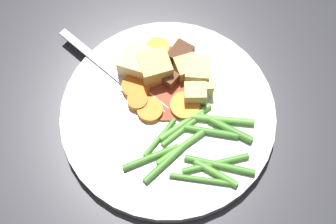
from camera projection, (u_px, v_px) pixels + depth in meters
name	position (u px, v px, depth m)	size (l,w,h in m)	color
ground_plane	(168.00, 117.00, 0.59)	(3.00, 3.00, 0.00)	#2D2D33
dinner_plate	(168.00, 115.00, 0.59)	(0.26, 0.26, 0.02)	white
stew_sauce	(166.00, 83.00, 0.59)	(0.10, 0.10, 0.00)	#93381E
carrot_slice_0	(137.00, 101.00, 0.58)	(0.02, 0.02, 0.01)	orange
carrot_slice_1	(185.00, 106.00, 0.58)	(0.04, 0.04, 0.01)	orange
carrot_slice_2	(158.00, 50.00, 0.61)	(0.03, 0.03, 0.01)	orange
carrot_slice_3	(150.00, 110.00, 0.58)	(0.03, 0.03, 0.01)	orange
carrot_slice_4	(136.00, 86.00, 0.59)	(0.03, 0.03, 0.01)	orange
potato_chunk_0	(135.00, 62.00, 0.59)	(0.04, 0.03, 0.03)	#EAD68C
potato_chunk_1	(186.00, 68.00, 0.59)	(0.03, 0.03, 0.02)	#DBBC6B
potato_chunk_2	(202.00, 85.00, 0.58)	(0.02, 0.03, 0.02)	#E5CC7A
potato_chunk_3	(195.00, 94.00, 0.58)	(0.03, 0.02, 0.02)	#E5CC7A
potato_chunk_4	(152.00, 69.00, 0.59)	(0.04, 0.03, 0.03)	#DBBC6B
potato_chunk_5	(197.00, 72.00, 0.59)	(0.03, 0.03, 0.03)	#E5CC7A
meat_chunk_0	(181.00, 55.00, 0.60)	(0.03, 0.02, 0.02)	#56331E
meat_chunk_1	(169.00, 79.00, 0.59)	(0.02, 0.02, 0.02)	brown
green_bean_0	(230.00, 130.00, 0.57)	(0.01, 0.01, 0.06)	#4C8E33
green_bean_1	(221.00, 120.00, 0.57)	(0.01, 0.01, 0.08)	#66AD42
green_bean_2	(160.00, 137.00, 0.56)	(0.01, 0.01, 0.06)	#4C8E33
green_bean_3	(183.00, 129.00, 0.57)	(0.01, 0.01, 0.06)	#599E38
green_bean_4	(211.00, 132.00, 0.57)	(0.01, 0.01, 0.06)	#4C8E33
green_bean_5	(185.00, 122.00, 0.57)	(0.01, 0.01, 0.07)	#66AD42
green_bean_6	(180.00, 148.00, 0.56)	(0.01, 0.01, 0.07)	#599E38
green_bean_7	(216.00, 163.00, 0.55)	(0.01, 0.01, 0.08)	#4C8E33
green_bean_8	(151.00, 157.00, 0.55)	(0.01, 0.01, 0.07)	#4C8E33
green_bean_9	(216.00, 173.00, 0.54)	(0.01, 0.01, 0.05)	#599E38
green_bean_10	(220.00, 165.00, 0.55)	(0.01, 0.01, 0.08)	#4C8E33
green_bean_11	(200.00, 179.00, 0.54)	(0.01, 0.01, 0.07)	#4C8E33
green_bean_12	(164.00, 164.00, 0.55)	(0.01, 0.01, 0.06)	#4C8E33
fork	(114.00, 74.00, 0.60)	(0.16, 0.10, 0.00)	silver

